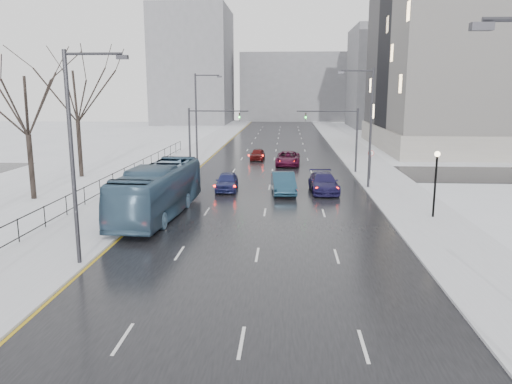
% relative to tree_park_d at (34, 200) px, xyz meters
% --- Properties ---
extents(road, '(16.00, 150.00, 0.04)m').
position_rel_tree_park_d_xyz_m(road, '(17.80, 26.00, 0.02)').
color(road, black).
rests_on(road, ground).
extents(cross_road, '(130.00, 10.00, 0.04)m').
position_rel_tree_park_d_xyz_m(cross_road, '(17.80, 14.00, 0.02)').
color(cross_road, black).
rests_on(cross_road, ground).
extents(sidewalk_left, '(5.00, 150.00, 0.16)m').
position_rel_tree_park_d_xyz_m(sidewalk_left, '(7.30, 26.00, 0.08)').
color(sidewalk_left, silver).
rests_on(sidewalk_left, ground).
extents(sidewalk_right, '(5.00, 150.00, 0.16)m').
position_rel_tree_park_d_xyz_m(sidewalk_right, '(28.30, 26.00, 0.08)').
color(sidewalk_right, silver).
rests_on(sidewalk_right, ground).
extents(park_strip, '(14.00, 150.00, 0.12)m').
position_rel_tree_park_d_xyz_m(park_strip, '(-2.20, 26.00, 0.06)').
color(park_strip, white).
rests_on(park_strip, ground).
extents(tree_park_d, '(8.75, 8.75, 12.50)m').
position_rel_tree_park_d_xyz_m(tree_park_d, '(0.00, 0.00, 0.00)').
color(tree_park_d, black).
rests_on(tree_park_d, ground).
extents(tree_park_e, '(9.45, 9.45, 13.50)m').
position_rel_tree_park_d_xyz_m(tree_park_e, '(-0.40, 10.00, 0.00)').
color(tree_park_e, black).
rests_on(tree_park_e, ground).
extents(iron_fence, '(0.06, 70.00, 1.30)m').
position_rel_tree_park_d_xyz_m(iron_fence, '(4.80, -4.00, 0.91)').
color(iron_fence, black).
rests_on(iron_fence, sidewalk_left).
extents(streetlight_r_mid, '(2.95, 0.25, 10.00)m').
position_rel_tree_park_d_xyz_m(streetlight_r_mid, '(25.97, 6.00, 5.62)').
color(streetlight_r_mid, '#2D2D33').
rests_on(streetlight_r_mid, ground).
extents(streetlight_l_near, '(2.95, 0.25, 10.00)m').
position_rel_tree_park_d_xyz_m(streetlight_l_near, '(9.63, -14.00, 5.62)').
color(streetlight_l_near, '#2D2D33').
rests_on(streetlight_l_near, ground).
extents(streetlight_l_far, '(2.95, 0.25, 10.00)m').
position_rel_tree_park_d_xyz_m(streetlight_l_far, '(9.63, 18.00, 5.62)').
color(streetlight_l_far, '#2D2D33').
rests_on(streetlight_l_far, ground).
extents(lamppost_r_mid, '(0.36, 0.36, 4.28)m').
position_rel_tree_park_d_xyz_m(lamppost_r_mid, '(28.80, -4.00, 2.94)').
color(lamppost_r_mid, black).
rests_on(lamppost_r_mid, sidewalk_right).
extents(mast_signal_right, '(6.10, 0.33, 6.50)m').
position_rel_tree_park_d_xyz_m(mast_signal_right, '(25.13, 14.00, 4.11)').
color(mast_signal_right, '#2D2D33').
rests_on(mast_signal_right, ground).
extents(mast_signal_left, '(6.10, 0.33, 6.50)m').
position_rel_tree_park_d_xyz_m(mast_signal_left, '(10.47, 14.00, 4.11)').
color(mast_signal_left, '#2D2D33').
rests_on(mast_signal_left, ground).
extents(no_uturn_sign, '(0.60, 0.06, 2.70)m').
position_rel_tree_park_d_xyz_m(no_uturn_sign, '(27.00, 10.00, 2.30)').
color(no_uturn_sign, '#2D2D33').
rests_on(no_uturn_sign, sidewalk_right).
extents(bldg_far_right, '(24.00, 20.00, 22.00)m').
position_rel_tree_park_d_xyz_m(bldg_far_right, '(45.80, 81.00, 11.00)').
color(bldg_far_right, slate).
rests_on(bldg_far_right, ground).
extents(bldg_far_left, '(18.00, 22.00, 28.00)m').
position_rel_tree_park_d_xyz_m(bldg_far_left, '(-4.20, 91.00, 14.00)').
color(bldg_far_left, slate).
rests_on(bldg_far_left, ground).
extents(bldg_far_center, '(30.00, 18.00, 18.00)m').
position_rel_tree_park_d_xyz_m(bldg_far_center, '(21.80, 106.00, 9.00)').
color(bldg_far_center, slate).
rests_on(bldg_far_center, ground).
extents(bus, '(3.58, 12.36, 3.40)m').
position_rel_tree_park_d_xyz_m(bus, '(10.80, -4.33, 1.74)').
color(bus, '#3B5974').
rests_on(bus, road).
extents(sedan_center_near, '(1.91, 4.43, 1.49)m').
position_rel_tree_park_d_xyz_m(sedan_center_near, '(14.30, 4.49, 0.78)').
color(sedan_center_near, navy).
rests_on(sedan_center_near, road).
extents(sedan_right_near, '(2.21, 5.24, 1.68)m').
position_rel_tree_park_d_xyz_m(sedan_right_near, '(19.02, 3.53, 0.88)').
color(sedan_right_near, '#183549').
rests_on(sedan_right_near, road).
extents(sedan_right_cross, '(2.82, 5.65, 1.54)m').
position_rel_tree_park_d_xyz_m(sedan_right_cross, '(19.41, 18.98, 0.81)').
color(sedan_right_cross, '#460C27').
rests_on(sedan_right_cross, road).
extents(sedan_right_far, '(2.46, 5.48, 1.56)m').
position_rel_tree_park_d_xyz_m(sedan_right_far, '(22.30, 4.23, 0.82)').
color(sedan_right_far, '#1A1642').
rests_on(sedan_right_far, road).
extents(sedan_center_far, '(1.75, 4.00, 1.34)m').
position_rel_tree_park_d_xyz_m(sedan_center_far, '(15.77, 23.27, 0.71)').
color(sedan_center_far, '#490C0D').
rests_on(sedan_center_far, road).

